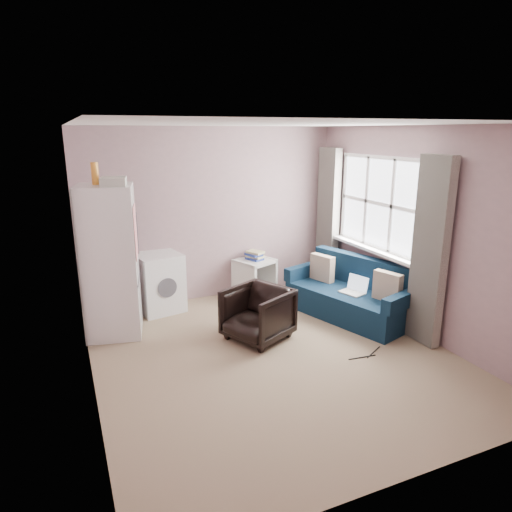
# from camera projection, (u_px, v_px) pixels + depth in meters

# --- Properties ---
(room) EXTENTS (3.84, 4.24, 2.54)m
(room) POSITION_uv_depth(u_px,v_px,m) (276.00, 247.00, 4.81)
(room) COLOR #8F785E
(room) RESTS_ON ground
(armchair) EXTENTS (0.87, 0.89, 0.70)m
(armchair) POSITION_uv_depth(u_px,v_px,m) (258.00, 312.00, 5.45)
(armchair) COLOR black
(armchair) RESTS_ON ground
(fridge) EXTENTS (0.75, 0.74, 2.09)m
(fridge) POSITION_uv_depth(u_px,v_px,m) (110.00, 261.00, 5.45)
(fridge) COLOR silver
(fridge) RESTS_ON ground
(washing_machine) EXTENTS (0.67, 0.67, 0.81)m
(washing_machine) POSITION_uv_depth(u_px,v_px,m) (159.00, 281.00, 6.31)
(washing_machine) COLOR silver
(washing_machine) RESTS_ON ground
(side_table) EXTENTS (0.66, 0.66, 0.69)m
(side_table) POSITION_uv_depth(u_px,v_px,m) (255.00, 274.00, 6.95)
(side_table) COLOR silver
(side_table) RESTS_ON ground
(sofa) EXTENTS (1.28, 1.89, 0.78)m
(sofa) POSITION_uv_depth(u_px,v_px,m) (352.00, 295.00, 6.17)
(sofa) COLOR #0C243B
(sofa) RESTS_ON ground
(window_dressing) EXTENTS (0.17, 2.62, 2.18)m
(window_dressing) POSITION_uv_depth(u_px,v_px,m) (371.00, 233.00, 6.13)
(window_dressing) COLOR white
(window_dressing) RESTS_ON ground
(floor_cables) EXTENTS (0.51, 0.18, 0.01)m
(floor_cables) POSITION_uv_depth(u_px,v_px,m) (368.00, 355.00, 5.12)
(floor_cables) COLOR black
(floor_cables) RESTS_ON ground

